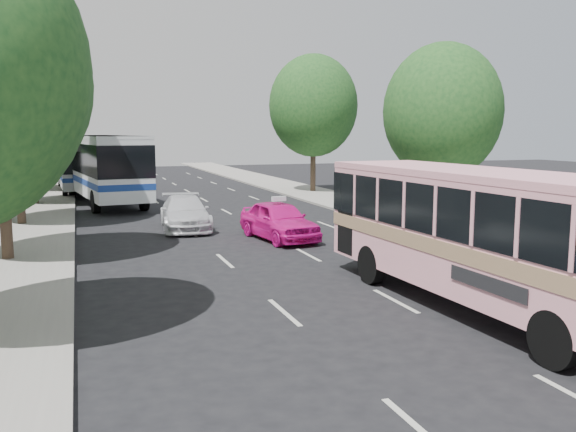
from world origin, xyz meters
name	(u,v)px	position (x,y,z in m)	size (l,w,h in m)	color
ground	(327,285)	(0.00, 0.00, 0.00)	(120.00, 120.00, 0.00)	black
sidewalk_left	(35,209)	(-8.50, 20.00, 0.07)	(4.00, 90.00, 0.15)	#9E998E
sidewalk_right	(329,198)	(8.50, 20.00, 0.06)	(4.00, 90.00, 0.12)	#9E998E
tree_left_c	(15,85)	(-8.62, 13.94, 6.12)	(6.00, 6.00, 9.35)	#38281E
tree_left_d	(31,105)	(-8.52, 21.94, 5.63)	(5.52, 5.52, 8.60)	#38281E
tree_left_e	(40,98)	(-8.42, 29.94, 6.43)	(6.30, 6.30, 9.82)	#38281E
tree_left_f	(44,108)	(-8.62, 37.94, 6.00)	(5.88, 5.88, 9.16)	#38281E
tree_right_near	(445,107)	(8.78, 7.94, 5.20)	(5.10, 5.10, 7.95)	#38281E
tree_right_far	(315,102)	(9.08, 23.94, 6.12)	(6.00, 6.00, 9.35)	#38281E
pink_bus	(481,224)	(2.49, -3.24, 2.03)	(3.04, 10.34, 3.27)	#FDA3B3
pink_taxi	(279,220)	(1.00, 7.20, 0.75)	(1.77, 4.40, 1.50)	#E61491
white_pickup	(185,213)	(-2.00, 10.98, 0.70)	(1.96, 4.83, 1.40)	silver
tour_coach_front	(103,163)	(-4.86, 22.26, 2.37)	(4.56, 13.39, 3.93)	white
tour_coach_rear	(77,163)	(-6.30, 29.96, 2.00)	(3.04, 11.21, 3.32)	silver
taxi_roof_sign	(279,199)	(1.00, 7.20, 1.59)	(0.55, 0.18, 0.18)	silver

